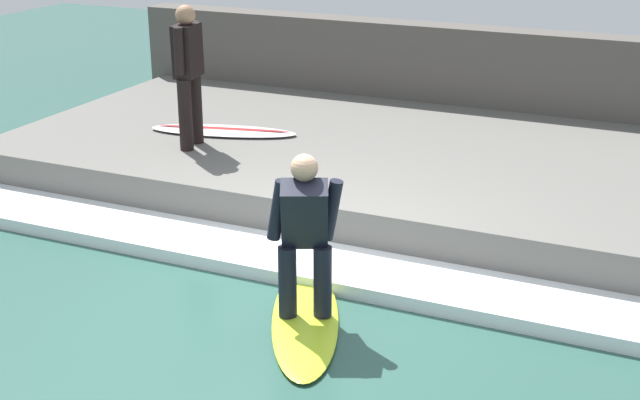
% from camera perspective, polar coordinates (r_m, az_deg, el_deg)
% --- Properties ---
extents(ground_plane, '(28.00, 28.00, 0.00)m').
position_cam_1_polar(ground_plane, '(8.17, -1.99, -6.17)').
color(ground_plane, '#2D564C').
extents(concrete_ledge, '(4.40, 9.75, 0.50)m').
position_cam_1_polar(concrete_ledge, '(10.83, 5.46, 2.06)').
color(concrete_ledge, '#66635E').
rests_on(concrete_ledge, ground_plane).
extents(back_wall, '(0.50, 10.24, 1.58)m').
position_cam_1_polar(back_wall, '(12.95, 9.10, 7.46)').
color(back_wall, '#544F49').
rests_on(back_wall, ground_plane).
extents(wave_foam_crest, '(0.85, 9.26, 0.13)m').
position_cam_1_polar(wave_foam_crest, '(8.62, -0.28, -4.16)').
color(wave_foam_crest, white).
rests_on(wave_foam_crest, ground_plane).
extents(surfboard_riding, '(2.14, 1.37, 0.06)m').
position_cam_1_polar(surfboard_riding, '(7.73, -0.95, -7.57)').
color(surfboard_riding, '#BFE02D').
rests_on(surfboard_riding, ground_plane).
extents(surfer_riding, '(0.55, 0.61, 1.45)m').
position_cam_1_polar(surfer_riding, '(7.37, -0.99, -1.85)').
color(surfer_riding, black).
rests_on(surfer_riding, surfboard_riding).
extents(surfer_waiting_near, '(0.57, 0.30, 1.69)m').
position_cam_1_polar(surfer_waiting_near, '(10.66, -8.43, 8.32)').
color(surfer_waiting_near, black).
rests_on(surfer_waiting_near, concrete_ledge).
extents(surfboard_waiting_near, '(0.96, 1.96, 0.07)m').
position_cam_1_polar(surfboard_waiting_near, '(11.38, -6.21, 4.43)').
color(surfboard_waiting_near, silver).
rests_on(surfboard_waiting_near, concrete_ledge).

